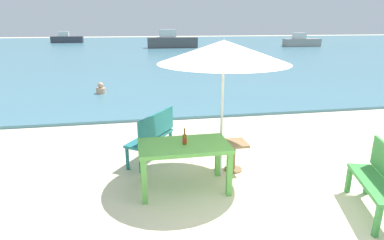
{
  "coord_description": "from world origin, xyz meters",
  "views": [
    {
      "loc": [
        -1.63,
        -3.31,
        2.56
      ],
      "look_at": [
        -0.45,
        3.0,
        0.6
      ],
      "focal_mm": 30.03,
      "sensor_mm": 36.0,
      "label": 1
    }
  ],
  "objects_px": {
    "side_table_wood": "(234,152)",
    "boat_sailboat": "(301,42)",
    "beer_bottle_amber": "(185,139)",
    "boat_cargo_ship": "(172,41)",
    "picnic_table_green": "(184,151)",
    "patio_umbrella": "(224,52)",
    "bench_green_left": "(381,178)",
    "swimmer_person": "(101,89)",
    "bench_teal_center": "(153,134)",
    "boat_fishing_trawler": "(67,39)"
  },
  "relations": [
    {
      "from": "bench_teal_center",
      "to": "side_table_wood",
      "type": "bearing_deg",
      "value": -27.07
    },
    {
      "from": "beer_bottle_amber",
      "to": "bench_green_left",
      "type": "xyz_separation_m",
      "value": [
        2.51,
        -1.17,
        -0.31
      ]
    },
    {
      "from": "swimmer_person",
      "to": "boat_sailboat",
      "type": "xyz_separation_m",
      "value": [
        18.95,
        20.35,
        0.35
      ]
    },
    {
      "from": "swimmer_person",
      "to": "boat_fishing_trawler",
      "type": "xyz_separation_m",
      "value": [
        -6.71,
        31.74,
        0.34
      ]
    },
    {
      "from": "beer_bottle_amber",
      "to": "bench_green_left",
      "type": "bearing_deg",
      "value": -25.06
    },
    {
      "from": "beer_bottle_amber",
      "to": "boat_sailboat",
      "type": "xyz_separation_m",
      "value": [
        17.06,
        27.63,
        -0.26
      ]
    },
    {
      "from": "swimmer_person",
      "to": "boat_cargo_ship",
      "type": "xyz_separation_m",
      "value": [
        5.22,
        21.12,
        0.49
      ]
    },
    {
      "from": "beer_bottle_amber",
      "to": "patio_umbrella",
      "type": "distance_m",
      "value": 1.48
    },
    {
      "from": "bench_teal_center",
      "to": "boat_fishing_trawler",
      "type": "height_order",
      "value": "boat_fishing_trawler"
    },
    {
      "from": "beer_bottle_amber",
      "to": "boat_sailboat",
      "type": "bearing_deg",
      "value": 58.32
    },
    {
      "from": "bench_teal_center",
      "to": "boat_fishing_trawler",
      "type": "bearing_deg",
      "value": 102.22
    },
    {
      "from": "picnic_table_green",
      "to": "bench_teal_center",
      "type": "height_order",
      "value": "bench_teal_center"
    },
    {
      "from": "picnic_table_green",
      "to": "boat_sailboat",
      "type": "relative_size",
      "value": 0.36
    },
    {
      "from": "patio_umbrella",
      "to": "swimmer_person",
      "type": "xyz_separation_m",
      "value": [
        -2.57,
        6.93,
        -1.88
      ]
    },
    {
      "from": "beer_bottle_amber",
      "to": "patio_umbrella",
      "type": "xyz_separation_m",
      "value": [
        0.68,
        0.35,
        1.26
      ]
    },
    {
      "from": "patio_umbrella",
      "to": "swimmer_person",
      "type": "bearing_deg",
      "value": 110.36
    },
    {
      "from": "boat_sailboat",
      "to": "boat_cargo_ship",
      "type": "bearing_deg",
      "value": 176.8
    },
    {
      "from": "picnic_table_green",
      "to": "patio_umbrella",
      "type": "xyz_separation_m",
      "value": [
        0.69,
        0.34,
        1.47
      ]
    },
    {
      "from": "picnic_table_green",
      "to": "boat_sailboat",
      "type": "xyz_separation_m",
      "value": [
        17.07,
        27.62,
        -0.06
      ]
    },
    {
      "from": "picnic_table_green",
      "to": "bench_green_left",
      "type": "relative_size",
      "value": 1.12
    },
    {
      "from": "picnic_table_green",
      "to": "beer_bottle_amber",
      "type": "bearing_deg",
      "value": -54.8
    },
    {
      "from": "patio_umbrella",
      "to": "bench_green_left",
      "type": "xyz_separation_m",
      "value": [
        1.82,
        -1.53,
        -1.58
      ]
    },
    {
      "from": "beer_bottle_amber",
      "to": "patio_umbrella",
      "type": "height_order",
      "value": "patio_umbrella"
    },
    {
      "from": "beer_bottle_amber",
      "to": "bench_green_left",
      "type": "relative_size",
      "value": 0.21
    },
    {
      "from": "side_table_wood",
      "to": "swimmer_person",
      "type": "bearing_deg",
      "value": 112.8
    },
    {
      "from": "picnic_table_green",
      "to": "beer_bottle_amber",
      "type": "xyz_separation_m",
      "value": [
        0.01,
        -0.01,
        0.2
      ]
    },
    {
      "from": "boat_sailboat",
      "to": "boat_cargo_ship",
      "type": "distance_m",
      "value": 13.75
    },
    {
      "from": "side_table_wood",
      "to": "picnic_table_green",
      "type": "bearing_deg",
      "value": -153.45
    },
    {
      "from": "bench_green_left",
      "to": "boat_sailboat",
      "type": "relative_size",
      "value": 0.32
    },
    {
      "from": "picnic_table_green",
      "to": "side_table_wood",
      "type": "bearing_deg",
      "value": 26.55
    },
    {
      "from": "patio_umbrella",
      "to": "boat_sailboat",
      "type": "xyz_separation_m",
      "value": [
        16.37,
        27.28,
        -1.52
      ]
    },
    {
      "from": "patio_umbrella",
      "to": "bench_teal_center",
      "type": "height_order",
      "value": "patio_umbrella"
    },
    {
      "from": "picnic_table_green",
      "to": "side_table_wood",
      "type": "distance_m",
      "value": 1.13
    },
    {
      "from": "bench_green_left",
      "to": "boat_fishing_trawler",
      "type": "height_order",
      "value": "boat_fishing_trawler"
    },
    {
      "from": "bench_green_left",
      "to": "boat_sailboat",
      "type": "height_order",
      "value": "boat_sailboat"
    },
    {
      "from": "patio_umbrella",
      "to": "bench_teal_center",
      "type": "distance_m",
      "value": 2.1
    },
    {
      "from": "bench_teal_center",
      "to": "bench_green_left",
      "type": "xyz_separation_m",
      "value": [
        2.92,
        -2.38,
        0.0
      ]
    },
    {
      "from": "picnic_table_green",
      "to": "beer_bottle_amber",
      "type": "height_order",
      "value": "beer_bottle_amber"
    },
    {
      "from": "patio_umbrella",
      "to": "boat_sailboat",
      "type": "relative_size",
      "value": 0.59
    },
    {
      "from": "side_table_wood",
      "to": "boat_cargo_ship",
      "type": "relative_size",
      "value": 0.11
    },
    {
      "from": "beer_bottle_amber",
      "to": "bench_teal_center",
      "type": "distance_m",
      "value": 1.31
    },
    {
      "from": "swimmer_person",
      "to": "boat_fishing_trawler",
      "type": "height_order",
      "value": "boat_fishing_trawler"
    },
    {
      "from": "boat_cargo_ship",
      "to": "boat_sailboat",
      "type": "bearing_deg",
      "value": -3.2
    },
    {
      "from": "bench_green_left",
      "to": "boat_fishing_trawler",
      "type": "distance_m",
      "value": 41.7
    },
    {
      "from": "side_table_wood",
      "to": "boat_sailboat",
      "type": "height_order",
      "value": "boat_sailboat"
    },
    {
      "from": "bench_teal_center",
      "to": "boat_sailboat",
      "type": "xyz_separation_m",
      "value": [
        17.47,
        26.43,
        0.05
      ]
    },
    {
      "from": "boat_sailboat",
      "to": "boat_cargo_ship",
      "type": "xyz_separation_m",
      "value": [
        -13.72,
        0.77,
        0.13
      ]
    },
    {
      "from": "swimmer_person",
      "to": "boat_cargo_ship",
      "type": "distance_m",
      "value": 21.76
    },
    {
      "from": "picnic_table_green",
      "to": "swimmer_person",
      "type": "xyz_separation_m",
      "value": [
        -1.88,
        7.27,
        -0.41
      ]
    },
    {
      "from": "beer_bottle_amber",
      "to": "boat_cargo_ship",
      "type": "relative_size",
      "value": 0.05
    }
  ]
}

